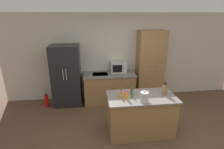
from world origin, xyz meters
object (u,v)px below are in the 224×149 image
object	(u,v)px
spice_bottle_amber_oil	(128,97)
spice_bottle_pale_salt	(133,95)
microwave	(118,67)
kettle	(144,97)
spice_bottle_orange_cap	(121,92)
knife_block	(165,90)
fire_extinguisher	(47,101)
spice_bottle_tall_dark	(132,91)
spice_bottle_green_herb	(121,95)
spice_bottle_short_red	(125,95)
pantry_cabinet	(150,66)
refrigerator	(67,75)

from	to	relation	value
spice_bottle_amber_oil	spice_bottle_pale_salt	world-z (taller)	spice_bottle_amber_oil
microwave	kettle	bearing A→B (deg)	-83.93
spice_bottle_amber_oil	spice_bottle_orange_cap	distance (m)	0.28
knife_block	fire_extinguisher	world-z (taller)	knife_block
spice_bottle_tall_dark	spice_bottle_green_herb	distance (m)	0.30
spice_bottle_tall_dark	fire_extinguisher	world-z (taller)	spice_bottle_tall_dark
spice_bottle_short_red	spice_bottle_tall_dark	bearing A→B (deg)	41.65
spice_bottle_pale_salt	pantry_cabinet	bearing A→B (deg)	61.17
knife_block	kettle	size ratio (longest dim) A/B	1.36
spice_bottle_tall_dark	kettle	size ratio (longest dim) A/B	0.78
knife_block	spice_bottle_tall_dark	distance (m)	0.70
microwave	spice_bottle_amber_oil	world-z (taller)	microwave
spice_bottle_amber_oil	spice_bottle_orange_cap	world-z (taller)	spice_bottle_orange_cap
microwave	spice_bottle_orange_cap	bearing A→B (deg)	-96.80
pantry_cabinet	microwave	world-z (taller)	pantry_cabinet
refrigerator	knife_block	distance (m)	2.77
microwave	spice_bottle_pale_salt	world-z (taller)	microwave
spice_bottle_tall_dark	spice_bottle_short_red	size ratio (longest dim) A/B	1.13
pantry_cabinet	spice_bottle_orange_cap	size ratio (longest dim) A/B	12.78
microwave	spice_bottle_orange_cap	xyz separation A→B (m)	(-0.19, -1.61, -0.07)
spice_bottle_orange_cap	spice_bottle_tall_dark	bearing A→B (deg)	0.61
knife_block	spice_bottle_tall_dark	bearing A→B (deg)	170.86
spice_bottle_green_herb	kettle	distance (m)	0.48
kettle	spice_bottle_pale_salt	bearing A→B (deg)	133.44
spice_bottle_tall_dark	spice_bottle_short_red	xyz separation A→B (m)	(-0.17, -0.15, -0.01)
pantry_cabinet	microwave	bearing A→B (deg)	177.02
microwave	spice_bottle_pale_salt	xyz separation A→B (m)	(0.02, -1.77, -0.08)
pantry_cabinet	spice_bottle_tall_dark	xyz separation A→B (m)	(-0.92, -1.55, -0.08)
refrigerator	spice_bottle_amber_oil	world-z (taller)	refrigerator
spice_bottle_tall_dark	spice_bottle_amber_oil	size ratio (longest dim) A/B	1.11
microwave	spice_bottle_tall_dark	world-z (taller)	microwave
spice_bottle_pale_salt	spice_bottle_orange_cap	distance (m)	0.27
knife_block	spice_bottle_short_red	size ratio (longest dim) A/B	1.96
refrigerator	spice_bottle_orange_cap	xyz separation A→B (m)	(1.33, -1.48, 0.09)
refrigerator	pantry_cabinet	bearing A→B (deg)	1.74
spice_bottle_short_red	kettle	xyz separation A→B (m)	(0.34, -0.21, 0.03)
spice_bottle_tall_dark	spice_bottle_pale_salt	bearing A→B (deg)	-98.13
microwave	knife_block	world-z (taller)	knife_block
kettle	pantry_cabinet	bearing A→B (deg)	68.45
refrigerator	spice_bottle_tall_dark	world-z (taller)	refrigerator
pantry_cabinet	spice_bottle_amber_oil	xyz separation A→B (m)	(-1.07, -1.82, -0.09)
spice_bottle_tall_dark	spice_bottle_green_herb	size ratio (longest dim) A/B	1.18
spice_bottle_green_herb	spice_bottle_orange_cap	world-z (taller)	spice_bottle_orange_cap
knife_block	spice_bottle_green_herb	world-z (taller)	knife_block
spice_bottle_tall_dark	kettle	xyz separation A→B (m)	(0.16, -0.37, 0.02)
spice_bottle_short_red	refrigerator	bearing A→B (deg)	130.53
pantry_cabinet	fire_extinguisher	world-z (taller)	pantry_cabinet
spice_bottle_pale_salt	kettle	bearing A→B (deg)	-46.56
microwave	refrigerator	bearing A→B (deg)	-175.26
knife_block	spice_bottle_green_herb	size ratio (longest dim) A/B	2.06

